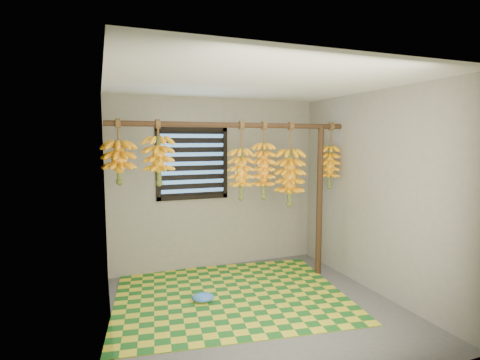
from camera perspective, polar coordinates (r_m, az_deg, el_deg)
name	(u,v)px	position (r m, az deg, el deg)	size (l,w,h in m)	color
floor	(258,309)	(4.30, 2.74, -19.04)	(3.00, 3.00, 0.01)	#505050
ceiling	(259,82)	(3.93, 2.93, 14.64)	(3.00, 3.00, 0.01)	silver
wall_back	(216,184)	(5.34, -3.63, -0.58)	(3.00, 0.01, 2.40)	gray
wall_left	(107,209)	(3.62, -19.63, -4.13)	(0.01, 3.00, 2.40)	gray
wall_right	(374,192)	(4.74, 19.76, -1.78)	(0.01, 3.00, 2.40)	gray
window	(192,163)	(5.19, -7.25, 2.52)	(1.00, 0.04, 1.00)	black
hanging_pole	(236,125)	(4.54, -0.68, 8.37)	(0.06, 0.06, 3.00)	#402A19
support_post	(319,201)	(5.15, 12.01, -3.20)	(0.08, 0.08, 2.00)	#402A19
woven_mat	(230,295)	(4.60, -1.48, -17.12)	(2.63, 2.10, 0.01)	#1B5E1F
plastic_bag	(203,298)	(4.42, -5.66, -17.39)	(0.25, 0.18, 0.10)	#3976D7
banana_bunch_a	(119,162)	(4.28, -17.93, 2.64)	(0.34, 0.34, 0.70)	brown
banana_bunch_b	(159,160)	(4.32, -12.29, 2.93)	(0.34, 0.34, 0.74)	brown
banana_bunch_c	(241,174)	(4.58, 0.17, 0.96)	(0.30, 0.30, 0.96)	brown
banana_bunch_d	(263,170)	(4.70, 3.59, 1.48)	(0.29, 0.29, 0.96)	brown
banana_bunch_e	(290,177)	(4.87, 7.59, 0.39)	(0.37, 0.37, 1.08)	brown
banana_bunch_f	(330,167)	(5.17, 13.53, 1.98)	(0.27, 0.27, 0.88)	brown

